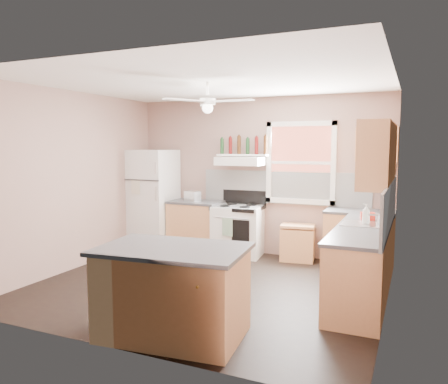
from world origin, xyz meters
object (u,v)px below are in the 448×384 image
at_px(cart, 297,245).
at_px(island, 173,294).
at_px(refrigerator, 153,199).
at_px(toaster, 193,196).
at_px(stove, 238,231).

bearing_deg(cart, island, -105.19).
xyz_separation_m(refrigerator, toaster, (0.82, 0.02, 0.09)).
relative_size(refrigerator, island, 1.32).
height_order(cart, island, island).
bearing_deg(island, cart, 76.99).
xyz_separation_m(toaster, island, (1.45, -3.17, -0.56)).
relative_size(toaster, cart, 0.52).
xyz_separation_m(cart, island, (-0.42, -3.28, 0.16)).
distance_m(stove, cart, 1.04).
xyz_separation_m(refrigerator, cart, (2.69, 0.14, -0.63)).
height_order(toaster, cart, toaster).
bearing_deg(toaster, refrigerator, -157.61).
bearing_deg(refrigerator, stove, 3.27).
relative_size(refrigerator, toaster, 6.44).
bearing_deg(stove, toaster, 177.35).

